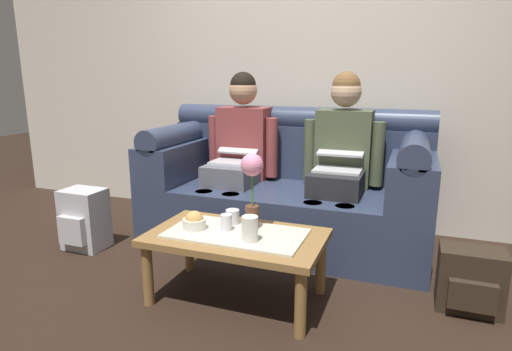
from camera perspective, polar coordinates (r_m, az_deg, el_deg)
ground_plane at (r=2.26m, az=-4.89°, el=-18.60°), size 14.00×14.00×0.00m
back_wall_patterned at (r=3.54m, az=7.05°, el=17.29°), size 6.00×0.12×2.90m
couch at (r=3.13m, az=4.18°, el=-1.96°), size 1.98×0.88×0.96m
person_left at (r=3.19m, az=-2.33°, el=3.57°), size 0.56×0.67×1.22m
person_right at (r=2.98m, az=11.30°, el=2.65°), size 0.56×0.67×1.22m
coffee_table at (r=2.29m, az=-2.67°, el=-8.93°), size 0.93×0.54×0.39m
flower_vase at (r=2.25m, az=-0.53°, el=-0.61°), size 0.12×0.12×0.41m
snack_bowl at (r=2.33m, az=-8.24°, el=-6.15°), size 0.13×0.13×0.10m
cup_near_left at (r=2.29m, az=-4.01°, el=-6.27°), size 0.06×0.06×0.09m
cup_near_right at (r=2.13m, az=-0.82°, el=-7.16°), size 0.08×0.08×0.13m
cup_far_center at (r=2.39m, az=-3.15°, el=-5.52°), size 0.08×0.08×0.08m
backpack_left at (r=3.23m, az=-22.03°, el=-5.51°), size 0.28×0.26×0.42m
backpack_right at (r=2.51m, az=26.77°, el=-12.44°), size 0.32×0.25×0.33m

